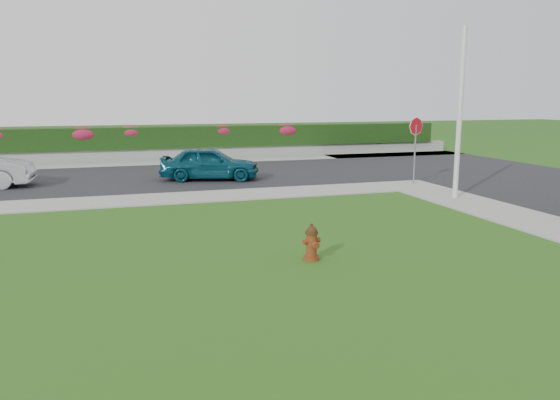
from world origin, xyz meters
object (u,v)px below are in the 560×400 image
object	(u,v)px
fire_hydrant	(312,243)
stop_sign	(416,135)
sedan_teal	(210,163)
utility_pole	(460,115)

from	to	relation	value
fire_hydrant	stop_sign	distance (m)	10.76
fire_hydrant	stop_sign	xyz separation A→B (m)	(7.08, 7.96, 1.49)
fire_hydrant	sedan_teal	world-z (taller)	sedan_teal
sedan_teal	stop_sign	world-z (taller)	stop_sign
fire_hydrant	stop_sign	bearing A→B (deg)	36.15
sedan_teal	stop_sign	distance (m)	7.86
utility_pole	sedan_teal	bearing A→B (deg)	137.64
sedan_teal	stop_sign	xyz separation A→B (m)	(7.11, -3.13, 1.16)
fire_hydrant	sedan_teal	xyz separation A→B (m)	(-0.03, 11.09, 0.33)
fire_hydrant	sedan_teal	bearing A→B (deg)	77.96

